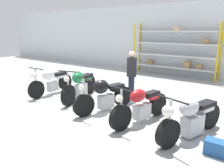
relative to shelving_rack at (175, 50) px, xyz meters
The scene contains 10 objects.
ground_plane 6.11m from the shelving_rack, 87.40° to the right, with size 30.00×30.00×0.00m, color #B2B7B7.
back_wall 0.67m from the shelving_rack, 52.77° to the left, with size 30.00×0.08×3.60m.
shelving_rack is the anchor object (origin of this frame).
motorcycle_white 6.31m from the shelving_rack, 111.41° to the right, with size 0.70×1.99×1.05m.
motorcycle_green 5.76m from the shelving_rack, 100.44° to the right, with size 0.86×2.07×1.08m.
motorcycle_black 6.08m from the shelving_rack, 86.81° to the right, with size 0.83×1.96×1.06m.
motorcycle_red 6.34m from the shelving_rack, 75.63° to the right, with size 0.67×2.02×1.00m.
motorcycle_silver 6.79m from the shelving_rack, 65.31° to the right, with size 0.94×2.06×1.01m.
person_browsing 4.62m from the shelving_rack, 85.63° to the right, with size 0.45×0.45×1.62m.
toolbox 7.48m from the shelving_rack, 62.18° to the right, with size 0.44×0.26×0.28m.
Camera 1 is at (3.80, -4.67, 2.27)m, focal length 35.00 mm.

